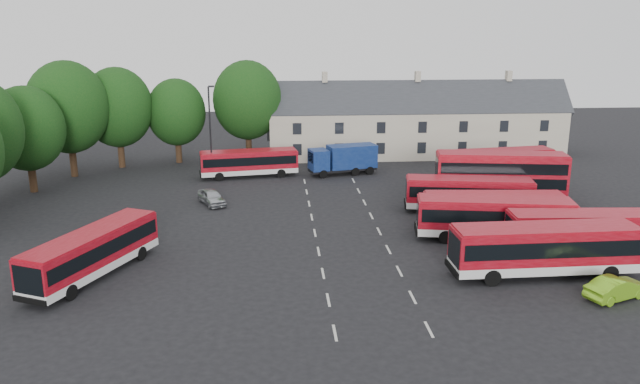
{
  "coord_description": "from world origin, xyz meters",
  "views": [
    {
      "loc": [
        -2.94,
        -43.32,
        15.73
      ],
      "look_at": [
        0.68,
        5.85,
        2.2
      ],
      "focal_mm": 35.0,
      "sensor_mm": 36.0,
      "label": 1
    }
  ],
  "objects": [
    {
      "name": "lamppost",
      "position": [
        -9.41,
        19.61,
        5.11
      ],
      "size": [
        0.67,
        0.31,
        9.58
      ],
      "rotation": [
        0.0,
        0.0,
        0.13
      ],
      "color": "black",
      "rests_on": "ground"
    },
    {
      "name": "bus_row_b",
      "position": [
        18.51,
        -3.97,
        1.84
      ],
      "size": [
        10.96,
        3.18,
        3.06
      ],
      "rotation": [
        0.0,
        0.0,
        -0.06
      ],
      "color": "silver",
      "rests_on": "ground"
    },
    {
      "name": "ground",
      "position": [
        0.0,
        0.0,
        0.0
      ],
      "size": [
        140.0,
        140.0,
        0.0
      ],
      "primitive_type": "plane",
      "color": "black",
      "rests_on": "ground"
    },
    {
      "name": "silver_car",
      "position": [
        -8.64,
        10.4,
        0.67
      ],
      "size": [
        3.13,
        4.24,
        1.34
      ],
      "primitive_type": "imported",
      "rotation": [
        0.0,
        0.0,
        0.45
      ],
      "color": "#B0B3B8",
      "rests_on": "ground"
    },
    {
      "name": "bus_row_a",
      "position": [
        13.97,
        -7.44,
        2.01
      ],
      "size": [
        11.86,
        2.97,
        3.34
      ],
      "rotation": [
        0.0,
        0.0,
        0.02
      ],
      "color": "silver",
      "rests_on": "ground"
    },
    {
      "name": "bus_row_d",
      "position": [
        13.8,
        1.45,
        1.81
      ],
      "size": [
        10.78,
        3.21,
        3.01
      ],
      "rotation": [
        0.0,
        0.0,
        -0.07
      ],
      "color": "silver",
      "rests_on": "ground"
    },
    {
      "name": "lane_markings",
      "position": [
        2.5,
        2.0,
        0.01
      ],
      "size": [
        5.15,
        33.8,
        0.01
      ],
      "color": "beige",
      "rests_on": "ground"
    },
    {
      "name": "box_truck",
      "position": [
        4.3,
        20.8,
        1.75
      ],
      "size": [
        7.44,
        3.87,
        3.11
      ],
      "rotation": [
        0.0,
        0.0,
        0.24
      ],
      "color": "black",
      "rests_on": "ground"
    },
    {
      "name": "terrace_houses",
      "position": [
        14.0,
        30.0,
        3.86
      ],
      "size": [
        35.7,
        7.13,
        10.06
      ],
      "color": "beige",
      "rests_on": "ground"
    },
    {
      "name": "bus_west",
      "position": [
        -14.59,
        -5.37,
        1.79
      ],
      "size": [
        6.58,
        10.59,
        2.98
      ],
      "rotation": [
        0.0,
        0.0,
        1.14
      ],
      "color": "silver",
      "rests_on": "ground"
    },
    {
      "name": "lime_car",
      "position": [
        16.86,
        -11.04,
        0.67
      ],
      "size": [
        4.28,
        2.81,
        1.33
      ],
      "primitive_type": "imported",
      "rotation": [
        0.0,
        0.0,
        1.95
      ],
      "color": "#75BB1C",
      "rests_on": "ground"
    },
    {
      "name": "bus_dd_south",
      "position": [
        16.92,
        8.88,
        2.62
      ],
      "size": [
        11.48,
        4.2,
        4.6
      ],
      "rotation": [
        0.0,
        0.0,
        -0.15
      ],
      "color": "silver",
      "rests_on": "ground"
    },
    {
      "name": "treeline",
      "position": [
        -20.74,
        19.36,
        6.68
      ],
      "size": [
        29.92,
        32.59,
        12.01
      ],
      "color": "black",
      "rests_on": "ground"
    },
    {
      "name": "bus_north",
      "position": [
        -5.66,
        20.36,
        1.7
      ],
      "size": [
        10.21,
        3.82,
        2.82
      ],
      "rotation": [
        0.0,
        0.0,
        0.16
      ],
      "color": "silver",
      "rests_on": "ground"
    },
    {
      "name": "bus_row_e",
      "position": [
        13.37,
        6.48,
        1.79
      ],
      "size": [
        10.78,
        4.13,
        2.98
      ],
      "rotation": [
        0.0,
        0.0,
        -0.17
      ],
      "color": "silver",
      "rests_on": "ground"
    },
    {
      "name": "bus_dd_north",
      "position": [
        18.65,
        13.23,
        2.28
      ],
      "size": [
        9.99,
        3.58,
        4.01
      ],
      "rotation": [
        0.0,
        0.0,
        0.14
      ],
      "color": "silver",
      "rests_on": "ground"
    },
    {
      "name": "bus_row_c",
      "position": [
        13.13,
        -0.54,
        1.91
      ],
      "size": [
        11.54,
        4.38,
        3.19
      ],
      "rotation": [
        0.0,
        0.0,
        -0.16
      ],
      "color": "silver",
      "rests_on": "ground"
    }
  ]
}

